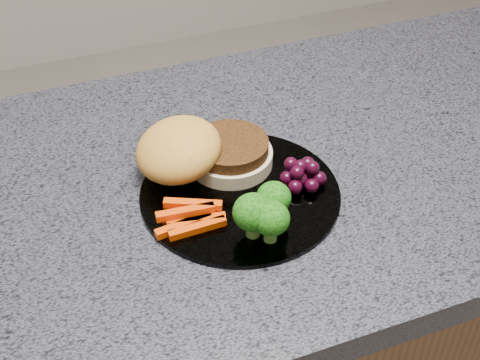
% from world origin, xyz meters
% --- Properties ---
extents(island_cabinet, '(1.20, 0.60, 0.86)m').
position_xyz_m(island_cabinet, '(0.00, 0.00, 0.43)').
color(island_cabinet, '#56351D').
rests_on(island_cabinet, ground).
extents(countertop, '(1.20, 0.60, 0.04)m').
position_xyz_m(countertop, '(0.00, 0.00, 0.88)').
color(countertop, '#46464F').
rests_on(countertop, island_cabinet).
extents(plate, '(0.26, 0.26, 0.01)m').
position_xyz_m(plate, '(-0.09, -0.05, 0.90)').
color(plate, white).
rests_on(plate, countertop).
extents(burger, '(0.21, 0.14, 0.06)m').
position_xyz_m(burger, '(-0.13, 0.02, 0.93)').
color(burger, beige).
rests_on(burger, plate).
extents(carrot_sticks, '(0.09, 0.06, 0.02)m').
position_xyz_m(carrot_sticks, '(-0.17, -0.08, 0.91)').
color(carrot_sticks, '#D53B03').
rests_on(carrot_sticks, plate).
extents(broccoli, '(0.08, 0.08, 0.06)m').
position_xyz_m(broccoli, '(-0.09, -0.12, 0.94)').
color(broccoli, '#4E7C2D').
rests_on(broccoli, plate).
extents(grape_bunch, '(0.06, 0.06, 0.03)m').
position_xyz_m(grape_bunch, '(-0.01, -0.06, 0.92)').
color(grape_bunch, black).
rests_on(grape_bunch, plate).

